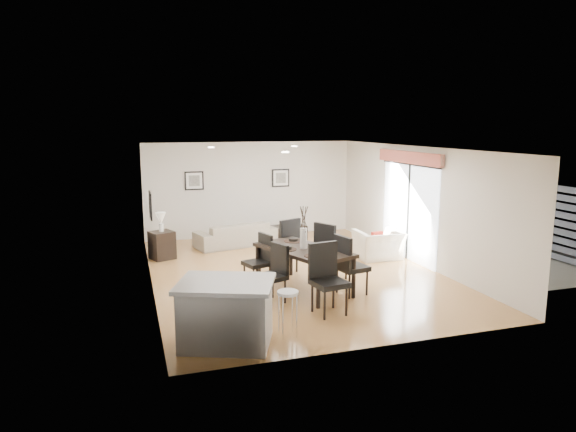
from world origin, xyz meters
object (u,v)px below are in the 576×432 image
object	(u,v)px
sofa	(236,234)
bar_stool	(288,298)
coffee_table	(287,233)
dining_table	(303,253)
kitchen_island	(226,312)
dining_chair_enear	(348,262)
armchair	(379,245)
dining_chair_wfar	(261,257)
dining_chair_head	(326,274)
dining_chair_foot	(286,243)
dining_chair_wnear	(275,270)
side_table	(162,245)
dining_chair_efar	(329,248)

from	to	relation	value
sofa	bar_stool	bearing A→B (deg)	71.97
coffee_table	sofa	bearing A→B (deg)	-176.44
dining_table	kitchen_island	xyz separation A→B (m)	(-1.89, -2.01, -0.27)
dining_chair_enear	bar_stool	size ratio (longest dim) A/B	1.62
armchair	dining_chair_wfar	bearing A→B (deg)	21.80
kitchen_island	dining_chair_head	bearing A→B (deg)	43.98
kitchen_island	bar_stool	world-z (taller)	kitchen_island
armchair	dining_chair_foot	world-z (taller)	dining_chair_foot
dining_chair_wnear	kitchen_island	size ratio (longest dim) A/B	0.65
sofa	dining_table	bearing A→B (deg)	83.24
dining_chair_enear	dining_chair_foot	distance (m)	1.89
sofa	coffee_table	distance (m)	1.58
dining_table	dining_chair_wfar	size ratio (longest dim) A/B	2.13
dining_chair_wfar	dining_chair_enear	bearing A→B (deg)	36.73
armchair	dining_chair_enear	xyz separation A→B (m)	(-1.80, -2.23, 0.30)
side_table	dining_table	bearing A→B (deg)	-52.97
kitchen_island	bar_stool	xyz separation A→B (m)	(0.94, 0.00, 0.13)
dining_table	dining_chair_wnear	distance (m)	0.87
dining_table	kitchen_island	size ratio (longest dim) A/B	1.35
sofa	dining_chair_foot	distance (m)	2.88
dining_chair_wnear	bar_stool	size ratio (longest dim) A/B	1.50
dining_table	dining_chair_enear	xyz separation A→B (m)	(0.71, -0.52, -0.11)
sofa	dining_chair_wfar	bearing A→B (deg)	72.69
side_table	kitchen_island	distance (m)	5.30
sofa	dining_chair_wfar	world-z (taller)	dining_chair_wfar
dining_chair_head	bar_stool	size ratio (longest dim) A/B	1.69
dining_chair_enear	side_table	distance (m)	4.93
side_table	armchair	bearing A→B (deg)	-17.34
dining_table	dining_chair_wfar	distance (m)	0.90
side_table	kitchen_island	bearing A→B (deg)	-83.93
armchair	dining_chair_wfar	world-z (taller)	dining_chair_wfar
dining_chair_wfar	dining_chair_head	xyz separation A→B (m)	(0.70, -1.76, 0.09)
dining_chair_enear	side_table	xyz separation A→B (m)	(-3.16, 3.77, -0.31)
armchair	kitchen_island	world-z (taller)	kitchen_island
dining_chair_enear	dining_chair_efar	size ratio (longest dim) A/B	0.95
kitchen_island	dining_chair_foot	bearing A→B (deg)	80.81
dining_chair_foot	sofa	bearing A→B (deg)	-101.64
dining_chair_enear	kitchen_island	xyz separation A→B (m)	(-2.60, -1.49, -0.16)
side_table	dining_chair_efar	bearing A→B (deg)	-41.51
dining_chair_enear	dining_chair_efar	world-z (taller)	dining_chair_efar
dining_table	side_table	distance (m)	4.10
armchair	dining_chair_efar	size ratio (longest dim) A/B	0.86
dining_chair_wnear	kitchen_island	world-z (taller)	dining_chair_wnear
dining_table	dining_chair_efar	size ratio (longest dim) A/B	1.84
dining_chair_wnear	dining_table	bearing A→B (deg)	102.43
dining_chair_wnear	side_table	xyz separation A→B (m)	(-1.74, 3.72, -0.26)
dining_chair_efar	dining_chair_head	distance (m)	1.84
dining_chair_wfar	dining_chair_efar	size ratio (longest dim) A/B	0.87
dining_table	sofa	bearing A→B (deg)	76.57
dining_chair_foot	side_table	size ratio (longest dim) A/B	1.79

